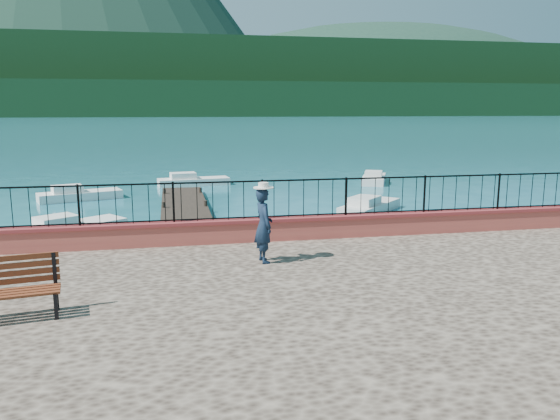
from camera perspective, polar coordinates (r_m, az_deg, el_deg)
name	(u,v)px	position (r m, az deg, el deg)	size (l,w,h in m)	color
ground	(310,344)	(10.97, 3.12, -13.80)	(2000.00, 2000.00, 0.00)	#19596B
parapet	(274,229)	(13.93, -0.62, -1.98)	(28.00, 0.46, 0.58)	#B34D40
railing	(274,199)	(13.79, -0.63, 1.12)	(27.00, 0.05, 0.95)	black
dock	(186,219)	(22.10, -9.77, -0.96)	(2.00, 16.00, 0.30)	#2D231C
far_forest	(173,100)	(309.70, -11.13, 11.26)	(900.00, 60.00, 18.00)	black
foothills	(171,80)	(370.08, -11.28, 13.13)	(900.00, 120.00, 44.00)	black
companion_hill	(377,112)	(611.60, 10.11, 10.04)	(448.00, 384.00, 180.00)	#142D23
park_bench	(1,303)	(9.81, -27.15, -8.60)	(1.85, 0.86, 0.99)	black
person	(264,225)	(11.85, -1.72, -1.62)	(0.60, 0.39, 1.64)	#101F32
hat	(263,185)	(11.69, -1.74, 2.60)	(0.44, 0.44, 0.12)	silver
boat_0	(72,224)	(21.10, -20.90, -1.37)	(3.75, 1.30, 0.80)	silver
boat_2	(370,203)	(24.30, 9.38, 0.69)	(3.84, 1.30, 0.80)	silver
boat_3	(80,192)	(29.01, -20.17, 1.78)	(3.95, 1.30, 0.80)	silver
boat_4	(194,179)	(32.83, -9.01, 3.27)	(4.15, 1.30, 0.80)	silver
boat_5	(374,176)	(34.05, 9.79, 3.50)	(3.62, 1.30, 0.80)	silver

